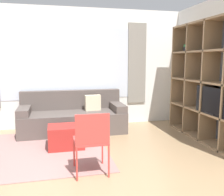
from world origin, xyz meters
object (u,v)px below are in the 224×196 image
object	(u,v)px
couch_main	(73,118)
folding_chair	(91,138)
shelving_unit	(212,82)
ottoman	(66,137)

from	to	relation	value
couch_main	folding_chair	distance (m)	2.17
shelving_unit	ottoman	bearing A→B (deg)	174.97
shelving_unit	folding_chair	distance (m)	2.64
couch_main	folding_chair	bearing A→B (deg)	-87.94
shelving_unit	couch_main	xyz separation A→B (m)	(-2.48, 1.25, -0.82)
couch_main	shelving_unit	bearing A→B (deg)	-26.76
shelving_unit	couch_main	size ratio (longest dim) A/B	1.09
shelving_unit	couch_main	bearing A→B (deg)	153.24
shelving_unit	couch_main	world-z (taller)	shelving_unit
couch_main	folding_chair	size ratio (longest dim) A/B	2.55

